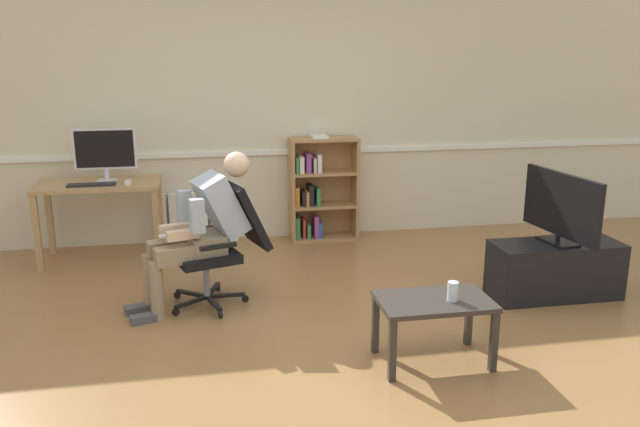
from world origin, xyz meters
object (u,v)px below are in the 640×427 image
Objects in this scene: drinking_glass at (453,291)px; keyboard at (92,185)px; computer_mouse at (128,182)px; radiator at (199,217)px; computer_desk at (99,195)px; tv_screen at (561,207)px; coffee_table at (434,309)px; person_seated at (201,227)px; bookshelf at (319,190)px; imac_monitor at (105,151)px; tv_stand at (555,270)px; office_chair at (224,239)px.

keyboard is at bearing 135.77° from drinking_glass.
radiator is (0.63, 0.51, -0.51)m from computer_mouse.
computer_desk is 4.13m from tv_screen.
keyboard is 0.59× the size of coffee_table.
tv_screen reaches higher than coffee_table.
bookshelf is at bearing 125.31° from person_seated.
imac_monitor is at bearing 62.63° from keyboard.
imac_monitor is 0.55× the size of tv_stand.
person_seated is (-1.23, -1.64, 0.12)m from bookshelf.
computer_desk is 0.34m from computer_mouse.
computer_desk is 1.96× the size of imac_monitor.
coffee_table is at bearing 115.75° from tv_screen.
imac_monitor is 5.78× the size of computer_mouse.
tv_stand is 1.61m from drinking_glass.
office_chair is 7.68× the size of drinking_glass.
office_chair is 2.70m from tv_screen.
coffee_table is 0.17m from drinking_glass.
computer_mouse is 0.14× the size of coffee_table.
computer_mouse is at bearing 131.63° from drinking_glass.
bookshelf is (2.21, 0.43, -0.24)m from keyboard.
imac_monitor is 1.18m from radiator.
computer_desk is 9.01× the size of drinking_glass.
tv_screen is at bearing 7.29° from tv_stand.
keyboard reaches higher than coffee_table.
imac_monitor reaches higher than keyboard.
person_seated is at bearing -54.96° from computer_desk.
coffee_table is (2.11, -2.45, -0.40)m from computer_mouse.
tv_stand is 0.53m from tv_screen.
tv_stand is 1.45× the size of coffee_table.
bookshelf is at bearing 94.56° from coffee_table.
tv_screen is at bearing -35.72° from radiator.
tv_screen reaches higher than office_chair.
radiator is at bearing 175.62° from bookshelf.
office_chair is (-1.05, -1.58, -0.00)m from bookshelf.
coffee_table is (-1.38, -0.90, -0.39)m from tv_screen.
tv_screen reaches higher than keyboard.
radiator is 0.84× the size of office_chair.
tv_screen is (2.66, -0.38, 0.24)m from office_chair.
person_seated is 2.85m from tv_screen.
person_seated is (0.87, -1.42, -0.39)m from imac_monitor.
computer_mouse is at bearing 3.53° from keyboard.
computer_mouse is 3.34m from drinking_glass.
radiator is 1.71m from office_chair.
radiator is 0.77× the size of tv_stand.
person_seated is 2.01m from drinking_glass.
computer_desk reaches higher than tv_stand.
imac_monitor is at bearing 136.98° from computer_mouse.
keyboard is 0.48× the size of tv_screen.
radiator is 1.12× the size of coffee_table.
radiator is (0.95, 0.53, -0.50)m from keyboard.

